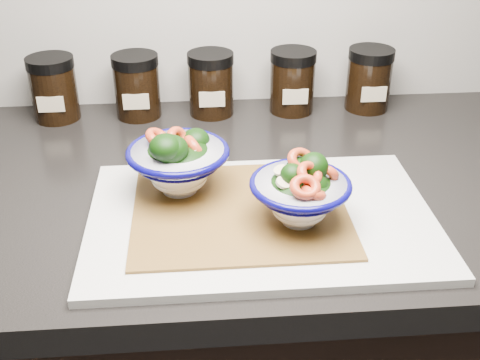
{
  "coord_description": "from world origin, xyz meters",
  "views": [
    {
      "loc": [
        0.02,
        0.68,
        1.35
      ],
      "look_at": [
        0.07,
        1.34,
        0.96
      ],
      "focal_mm": 45.0,
      "sensor_mm": 36.0,
      "label": 1
    }
  ],
  "objects": [
    {
      "name": "bamboo_mat",
      "position": [
        0.07,
        1.34,
        0.91
      ],
      "size": [
        0.28,
        0.24,
        0.0
      ],
      "primitive_type": "cube",
      "color": "olive",
      "rests_on": "cutting_board"
    },
    {
      "name": "spice_jar_c",
      "position": [
        0.05,
        1.69,
        0.96
      ],
      "size": [
        0.08,
        0.08,
        0.11
      ],
      "color": "black",
      "rests_on": "countertop"
    },
    {
      "name": "cutting_board",
      "position": [
        0.1,
        1.33,
        0.91
      ],
      "size": [
        0.45,
        0.3,
        0.01
      ],
      "primitive_type": "cube",
      "color": "beige",
      "rests_on": "countertop"
    },
    {
      "name": "spice_jar_d",
      "position": [
        0.19,
        1.69,
        0.96
      ],
      "size": [
        0.08,
        0.08,
        0.11
      ],
      "color": "black",
      "rests_on": "countertop"
    },
    {
      "name": "spice_jar_a",
      "position": [
        -0.23,
        1.69,
        0.96
      ],
      "size": [
        0.08,
        0.08,
        0.11
      ],
      "color": "black",
      "rests_on": "countertop"
    },
    {
      "name": "bowl_right",
      "position": [
        0.14,
        1.31,
        0.96
      ],
      "size": [
        0.13,
        0.13,
        0.1
      ],
      "rotation": [
        0.0,
        0.0,
        -0.17
      ],
      "color": "white",
      "rests_on": "bamboo_mat"
    },
    {
      "name": "spice_jar_e",
      "position": [
        0.33,
        1.69,
        0.96
      ],
      "size": [
        0.08,
        0.08,
        0.11
      ],
      "color": "black",
      "rests_on": "countertop"
    },
    {
      "name": "bowl_left",
      "position": [
        -0.01,
        1.39,
        0.96
      ],
      "size": [
        0.14,
        0.14,
        0.1
      ],
      "rotation": [
        0.0,
        0.0,
        0.15
      ],
      "color": "white",
      "rests_on": "bamboo_mat"
    },
    {
      "name": "countertop",
      "position": [
        0.0,
        1.45,
        0.88
      ],
      "size": [
        3.5,
        0.6,
        0.04
      ],
      "primitive_type": "cube",
      "color": "black",
      "rests_on": "cabinet"
    },
    {
      "name": "spice_jar_b",
      "position": [
        -0.09,
        1.69,
        0.96
      ],
      "size": [
        0.08,
        0.08,
        0.11
      ],
      "color": "black",
      "rests_on": "countertop"
    }
  ]
}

